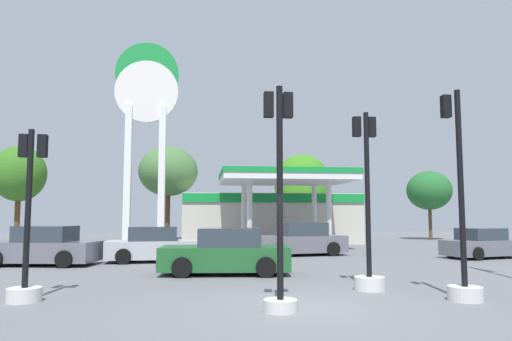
# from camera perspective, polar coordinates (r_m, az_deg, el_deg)

# --- Properties ---
(ground_plane) EXTENTS (90.00, 90.00, 0.00)m
(ground_plane) POSITION_cam_1_polar(r_m,az_deg,el_deg) (10.90, 5.99, -16.26)
(ground_plane) COLOR slate
(ground_plane) RESTS_ON ground
(gas_station) EXTENTS (12.57, 13.78, 4.65)m
(gas_station) POSITION_cam_1_polar(r_m,az_deg,el_deg) (34.89, 1.63, -5.43)
(gas_station) COLOR beige
(gas_station) RESTS_ON ground
(station_pole_sign) EXTENTS (3.87, 0.56, 12.75)m
(station_pole_sign) POSITION_cam_1_polar(r_m,az_deg,el_deg) (29.93, -13.17, 6.41)
(station_pole_sign) COLOR white
(station_pole_sign) RESTS_ON ground
(car_0) EXTENTS (4.91, 2.83, 1.65)m
(car_0) POSITION_cam_1_polar(r_m,az_deg,el_deg) (24.26, 5.30, -8.44)
(car_0) COLOR black
(car_0) RESTS_ON ground
(car_1) EXTENTS (4.39, 2.16, 1.53)m
(car_1) POSITION_cam_1_polar(r_m,az_deg,el_deg) (21.39, -12.02, -8.91)
(car_1) COLOR black
(car_1) RESTS_ON ground
(car_2) EXTENTS (4.60, 2.34, 1.59)m
(car_2) POSITION_cam_1_polar(r_m,az_deg,el_deg) (16.65, -3.66, -9.97)
(car_2) COLOR black
(car_2) RESTS_ON ground
(car_3) EXTENTS (4.25, 2.57, 1.42)m
(car_3) POSITION_cam_1_polar(r_m,az_deg,el_deg) (25.11, 25.82, -8.07)
(car_3) COLOR black
(car_3) RESTS_ON ground
(car_4) EXTENTS (4.70, 2.58, 1.60)m
(car_4) POSITION_cam_1_polar(r_m,az_deg,el_deg) (21.34, -24.47, -8.48)
(car_4) COLOR black
(car_4) RESTS_ON ground
(traffic_signal_0) EXTENTS (0.79, 0.79, 4.15)m
(traffic_signal_0) POSITION_cam_1_polar(r_m,az_deg,el_deg) (12.71, -26.01, -8.27)
(traffic_signal_0) COLOR silver
(traffic_signal_0) RESTS_ON ground
(traffic_signal_1) EXTENTS (0.81, 0.81, 5.17)m
(traffic_signal_1) POSITION_cam_1_polar(r_m,az_deg,el_deg) (12.61, 23.69, -8.38)
(traffic_signal_1) COLOR silver
(traffic_signal_1) RESTS_ON ground
(traffic_signal_2) EXTENTS (0.73, 0.73, 4.91)m
(traffic_signal_2) POSITION_cam_1_polar(r_m,az_deg,el_deg) (10.29, 2.88, -6.35)
(traffic_signal_2) COLOR silver
(traffic_signal_2) RESTS_ON ground
(traffic_signal_3) EXTENTS (0.83, 0.83, 4.94)m
(traffic_signal_3) POSITION_cam_1_polar(r_m,az_deg,el_deg) (13.50, 13.43, -7.85)
(traffic_signal_3) COLOR silver
(traffic_signal_3) RESTS_ON ground
(tree_0) EXTENTS (3.95, 3.95, 7.30)m
(tree_0) POSITION_cam_1_polar(r_m,az_deg,el_deg) (40.11, -26.77, -0.37)
(tree_0) COLOR brown
(tree_0) RESTS_ON ground
(tree_1) EXTENTS (4.70, 4.70, 7.51)m
(tree_1) POSITION_cam_1_polar(r_m,az_deg,el_deg) (38.27, -10.59, -0.11)
(tree_1) COLOR brown
(tree_1) RESTS_ON ground
(tree_2) EXTENTS (4.58, 4.58, 6.97)m
(tree_2) POSITION_cam_1_polar(r_m,az_deg,el_deg) (38.59, 5.59, -1.60)
(tree_2) COLOR brown
(tree_2) RESTS_ON ground
(tree_3) EXTENTS (3.62, 3.62, 5.65)m
(tree_3) POSITION_cam_1_polar(r_m,az_deg,el_deg) (41.37, 20.25, -2.29)
(tree_3) COLOR brown
(tree_3) RESTS_ON ground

